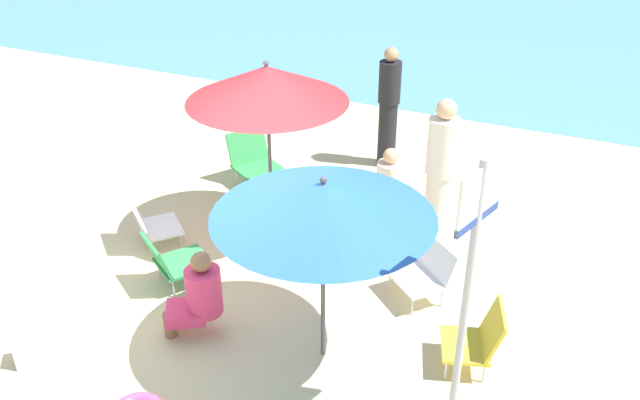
# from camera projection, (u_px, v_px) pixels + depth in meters

# --- Properties ---
(ground_plane) EXTENTS (40.00, 40.00, 0.00)m
(ground_plane) POSITION_uv_depth(u_px,v_px,m) (191.00, 300.00, 6.81)
(ground_plane) COLOR beige
(sea_water) EXTENTS (40.00, 16.00, 0.01)m
(sea_water) POSITION_uv_depth(u_px,v_px,m) (485.00, 5.00, 17.81)
(sea_water) COLOR #5693A3
(sea_water) RESTS_ON ground_plane
(umbrella_red) EXTENTS (1.72, 1.72, 2.09)m
(umbrella_red) POSITION_uv_depth(u_px,v_px,m) (267.00, 84.00, 7.00)
(umbrella_red) COLOR #4C4C51
(umbrella_red) RESTS_ON ground_plane
(umbrella_blue) EXTENTS (1.84, 1.84, 1.80)m
(umbrella_blue) POSITION_uv_depth(u_px,v_px,m) (323.00, 200.00, 5.35)
(umbrella_blue) COLOR #4C4C51
(umbrella_blue) RESTS_ON ground_plane
(beach_chair_a) EXTENTS (0.80, 0.78, 0.68)m
(beach_chair_a) POSITION_uv_depth(u_px,v_px,m) (253.00, 158.00, 8.88)
(beach_chair_a) COLOR #33934C
(beach_chair_a) RESTS_ON ground_plane
(beach_chair_b) EXTENTS (0.73, 0.73, 0.65)m
(beach_chair_b) POSITION_uv_depth(u_px,v_px,m) (149.00, 221.00, 7.54)
(beach_chair_b) COLOR white
(beach_chair_b) RESTS_ON ground_plane
(beach_chair_c) EXTENTS (0.73, 0.76, 0.60)m
(beach_chair_c) POSITION_uv_depth(u_px,v_px,m) (173.00, 260.00, 6.89)
(beach_chair_c) COLOR #33934C
(beach_chair_c) RESTS_ON ground_plane
(beach_chair_d) EXTENTS (0.61, 0.60, 0.62)m
(beach_chair_d) POSITION_uv_depth(u_px,v_px,m) (478.00, 338.00, 5.83)
(beach_chair_d) COLOR gold
(beach_chair_d) RESTS_ON ground_plane
(beach_chair_e) EXTENTS (0.75, 0.75, 0.57)m
(beach_chair_e) POSITION_uv_depth(u_px,v_px,m) (425.00, 271.00, 6.73)
(beach_chair_e) COLOR white
(beach_chair_e) RESTS_ON ground_plane
(person_a) EXTENTS (0.34, 0.34, 1.72)m
(person_a) POSITION_uv_depth(u_px,v_px,m) (440.00, 174.00, 7.35)
(person_a) COLOR silver
(person_a) RESTS_ON ground_plane
(person_b) EXTENTS (0.55, 0.49, 0.90)m
(person_b) POSITION_uv_depth(u_px,v_px,m) (385.00, 183.00, 8.04)
(person_b) COLOR silver
(person_b) RESTS_ON ground_plane
(person_c) EXTENTS (0.56, 0.49, 0.90)m
(person_c) POSITION_uv_depth(u_px,v_px,m) (198.00, 294.00, 6.15)
(person_c) COLOR #DB3866
(person_c) RESTS_ON ground_plane
(person_d) EXTENTS (0.30, 0.30, 1.67)m
(person_d) POSITION_uv_depth(u_px,v_px,m) (389.00, 107.00, 9.12)
(person_d) COLOR black
(person_d) RESTS_ON ground_plane
(warning_sign) EXTENTS (0.18, 0.51, 2.39)m
(warning_sign) POSITION_uv_depth(u_px,v_px,m) (470.00, 269.00, 4.55)
(warning_sign) COLOR #ADADB2
(warning_sign) RESTS_ON ground_plane
(beach_bag) EXTENTS (0.32, 0.31, 0.28)m
(beach_bag) POSITION_uv_depth(u_px,v_px,m) (31.00, 350.00, 5.96)
(beach_bag) COLOR silver
(beach_bag) RESTS_ON ground_plane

